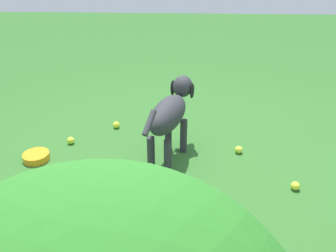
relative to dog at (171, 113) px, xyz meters
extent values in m
plane|color=#2D6026|center=(0.03, -0.16, -0.42)|extent=(14.00, 14.00, 0.00)
ellipsoid|color=#2D2D33|center=(-0.02, -0.05, 0.01)|extent=(0.39, 0.61, 0.25)
cylinder|color=#2D2D33|center=(-0.03, 0.15, -0.27)|extent=(0.06, 0.06, 0.31)
cylinder|color=#2D2D33|center=(0.11, 0.10, -0.27)|extent=(0.06, 0.06, 0.31)
cylinder|color=#2D2D33|center=(-0.15, -0.21, -0.27)|extent=(0.06, 0.06, 0.31)
cylinder|color=#2D2D33|center=(-0.01, -0.25, -0.27)|extent=(0.06, 0.06, 0.31)
ellipsoid|color=#2D2D33|center=(0.09, 0.27, 0.12)|extent=(0.22, 0.23, 0.19)
ellipsoid|color=black|center=(0.12, 0.35, 0.10)|extent=(0.12, 0.15, 0.07)
sphere|color=black|center=(0.14, 0.41, 0.10)|extent=(0.03, 0.03, 0.03)
ellipsoid|color=black|center=(0.01, 0.29, 0.10)|extent=(0.05, 0.07, 0.14)
ellipsoid|color=black|center=(0.17, 0.23, 0.10)|extent=(0.05, 0.07, 0.14)
cylinder|color=#2D2D33|center=(-0.13, -0.39, 0.11)|extent=(0.10, 0.19, 0.15)
sphere|color=#C8DE36|center=(-0.92, 0.18, -0.39)|extent=(0.07, 0.07, 0.07)
sphere|color=#CDD738|center=(0.60, 0.09, -0.39)|extent=(0.07, 0.07, 0.07)
sphere|color=yellow|center=(0.95, -0.40, -0.39)|extent=(0.07, 0.07, 0.07)
sphere|color=yellow|center=(-0.56, 0.51, -0.39)|extent=(0.07, 0.07, 0.07)
cylinder|color=orange|center=(-1.14, -0.10, -0.39)|extent=(0.22, 0.22, 0.06)
camera|label=1|loc=(0.10, -2.52, 1.22)|focal=37.11mm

